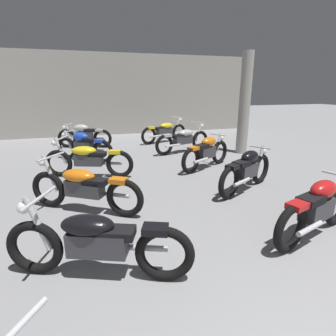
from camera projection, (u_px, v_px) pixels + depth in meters
back_wall at (115, 95)px, 12.33m from camera, size 13.12×0.24×3.60m
support_pillar at (245, 104)px, 8.66m from camera, size 0.36×0.36×3.20m
motorcycle_left_row_1 at (97, 241)px, 3.01m from camera, size 2.05×1.02×0.97m
motorcycle_left_row_2 at (84, 187)px, 4.66m from camera, size 1.87×1.29×0.97m
motorcycle_left_row_3 at (88, 159)px, 6.51m from camera, size 2.07×0.97×0.97m
motorcycle_left_row_4 at (84, 145)px, 8.02m from camera, size 1.61×1.31×0.88m
motorcycle_left_row_5 at (84, 135)px, 9.78m from camera, size 1.90×0.77×0.88m
motorcycle_right_row_1 at (318, 207)px, 3.85m from camera, size 1.91×0.75×0.88m
motorcycle_right_row_2 at (247, 169)px, 5.65m from camera, size 1.80×1.01×0.88m
motorcycle_right_row_3 at (206, 152)px, 7.24m from camera, size 1.79×1.03×0.88m
motorcycle_right_row_4 at (183, 139)px, 9.05m from camera, size 2.11×0.88×0.97m
motorcycle_right_row_5 at (165, 131)px, 10.77m from camera, size 2.08×0.95×0.97m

